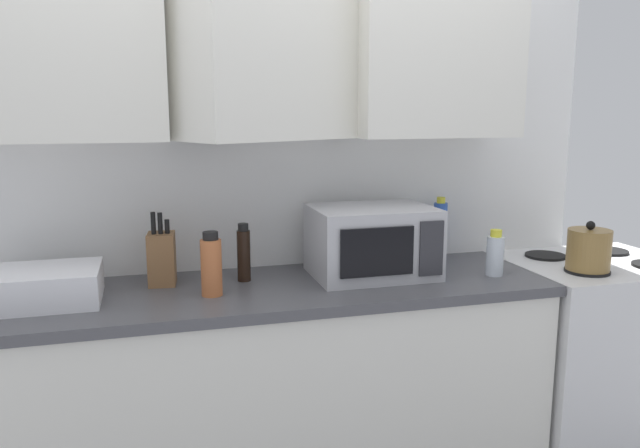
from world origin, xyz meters
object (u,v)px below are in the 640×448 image
stove_range (590,357)px  dish_rack (43,286)px  kettle (589,249)px  bottle_soy_dark (244,254)px  bottle_clear_tall (495,254)px  knife_block (162,258)px  bottle_spice_jar (211,265)px  bottle_blue_cleaner (440,230)px  microwave (372,241)px

stove_range → dish_rack: (-2.27, 0.02, 0.51)m
stove_range → kettle: (-0.17, -0.14, 0.55)m
bottle_soy_dark → bottle_clear_tall: bearing=-10.9°
knife_block → bottle_spice_jar: size_ratio=1.21×
knife_block → bottle_spice_jar: bearing=-49.5°
dish_rack → bottle_soy_dark: bottle_soy_dark is taller
dish_rack → bottle_clear_tall: bottle_clear_tall is taller
dish_rack → bottle_blue_cleaner: bottle_blue_cleaner is taller
microwave → knife_block: size_ratio=1.69×
microwave → bottle_blue_cleaner: (0.38, 0.17, -0.01)m
bottle_clear_tall → bottle_blue_cleaner: bearing=107.4°
stove_range → bottle_blue_cleaner: bearing=160.9°
knife_block → bottle_blue_cleaner: knife_block is taller
kettle → bottle_spice_jar: (-1.53, 0.09, 0.01)m
knife_block → bottle_clear_tall: (1.30, -0.23, -0.02)m
dish_rack → kettle: bearing=-4.4°
bottle_soy_dark → stove_range: bearing=-4.2°
kettle → dish_rack: bearing=175.6°
stove_range → knife_block: size_ratio=3.21×
bottle_blue_cleaner → stove_range: bearing=-19.1°
microwave → bottle_clear_tall: (0.48, -0.13, -0.05)m
dish_rack → knife_block: knife_block is taller
bottle_blue_cleaner → bottle_spice_jar: size_ratio=1.20×
stove_range → kettle: 0.59m
kettle → bottle_spice_jar: bearing=176.5°
bottle_spice_jar → stove_range: bearing=1.5°
kettle → bottle_spice_jar: bottle_spice_jar is taller
bottle_blue_cleaner → bottle_clear_tall: bearing=-72.6°
microwave → dish_rack: size_ratio=1.26×
stove_range → bottle_blue_cleaner: (-0.66, 0.23, 0.58)m
stove_range → bottle_spice_jar: (-1.70, -0.05, 0.56)m
knife_block → bottle_soy_dark: (0.31, -0.04, 0.01)m
kettle → bottle_spice_jar: size_ratio=0.87×
kettle → dish_rack: (-2.10, 0.16, -0.04)m
bottle_soy_dark → bottle_clear_tall: bottle_soy_dark is taller
bottle_clear_tall → stove_range: bearing=7.6°
dish_rack → bottle_soy_dark: (0.71, 0.10, 0.05)m
knife_block → microwave: bearing=-6.5°
stove_range → microwave: (-1.04, 0.06, 0.59)m
bottle_blue_cleaner → bottle_clear_tall: (0.10, -0.30, -0.05)m
microwave → stove_range: bearing=-3.2°
stove_range → bottle_spice_jar: size_ratio=3.89×
dish_rack → knife_block: bearing=18.0°
knife_block → dish_rack: bearing=-162.0°
microwave → bottle_soy_dark: 0.52m
knife_block → bottle_clear_tall: 1.32m
bottle_blue_cleaner → bottle_soy_dark: bearing=-172.8°
knife_block → bottle_blue_cleaner: 1.21m
bottle_clear_tall → bottle_spice_jar: (-1.13, 0.03, 0.02)m
dish_rack → bottle_spice_jar: 0.58m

